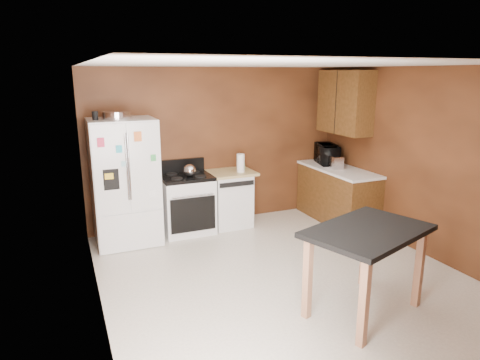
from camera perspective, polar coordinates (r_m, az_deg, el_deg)
floor at (r=5.37m, az=5.68°, el=-12.65°), size 4.50×4.50×0.00m
ceiling at (r=4.80m, az=6.43°, el=15.06°), size 4.50×4.50×0.00m
wall_back at (r=6.95m, az=-2.98°, el=4.48°), size 4.20×0.00×4.20m
wall_front at (r=3.26m, az=25.70°, el=-8.34°), size 4.20×0.00×4.20m
wall_left at (r=4.36m, az=-18.96°, el=-2.18°), size 0.00×4.50×4.50m
wall_right at (r=6.22m, az=23.25°, el=2.18°), size 0.00×4.50×4.50m
roasting_pan at (r=6.13m, az=-16.10°, el=8.33°), size 0.41×0.41×0.10m
pen_cup at (r=6.05m, az=-18.76°, el=8.13°), size 0.08×0.08×0.12m
kettle at (r=6.43m, az=-6.73°, el=1.28°), size 0.19×0.19×0.19m
paper_towel at (r=6.72m, az=0.08°, el=2.29°), size 0.15×0.15×0.29m
green_canister at (r=6.90m, az=0.29°, el=1.81°), size 0.11×0.11×0.10m
toaster at (r=7.12m, az=12.60°, el=2.35°), size 0.21×0.30×0.20m
microwave at (r=7.44m, az=11.51°, el=3.30°), size 0.50×0.63×0.30m
refrigerator at (r=6.29m, az=-15.07°, el=-0.28°), size 0.90×0.80×1.80m
gas_range at (r=6.64m, az=-7.12°, el=-3.07°), size 0.76×0.68×1.10m
dishwasher at (r=6.89m, az=-1.40°, el=-2.42°), size 0.78×0.63×0.89m
right_cabinets at (r=7.20m, az=13.11°, el=1.70°), size 0.63×1.58×2.45m
island at (r=4.50m, az=16.59°, el=-7.89°), size 1.46×1.20×0.91m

